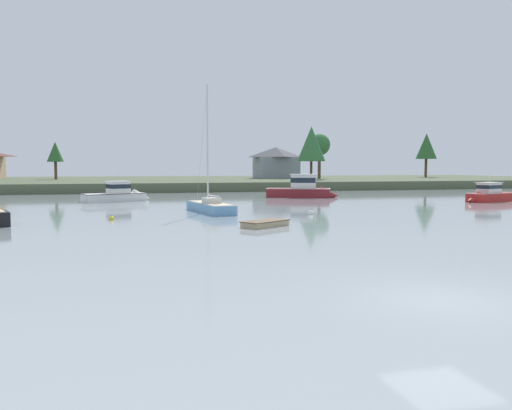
{
  "coord_description": "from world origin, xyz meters",
  "views": [
    {
      "loc": [
        -8.38,
        -11.98,
        3.62
      ],
      "look_at": [
        -0.05,
        19.89,
        1.16
      ],
      "focal_mm": 35.77,
      "sensor_mm": 36.0,
      "label": 1
    }
  ],
  "objects_px": {
    "cruiser_red": "(487,197)",
    "mooring_buoy_yellow": "(111,219)",
    "cruiser_maroon": "(305,192)",
    "mooring_buoy_white": "(311,213)",
    "cruiser_white": "(121,197)",
    "dinghy_sand": "(265,224)",
    "sailboat_skyblue": "(210,209)"
  },
  "relations": [
    {
      "from": "cruiser_red",
      "to": "mooring_buoy_yellow",
      "type": "distance_m",
      "value": 38.95
    },
    {
      "from": "cruiser_maroon",
      "to": "mooring_buoy_white",
      "type": "distance_m",
      "value": 22.12
    },
    {
      "from": "cruiser_red",
      "to": "mooring_buoy_yellow",
      "type": "xyz_separation_m",
      "value": [
        -37.82,
        -9.31,
        -0.41
      ]
    },
    {
      "from": "mooring_buoy_white",
      "to": "cruiser_red",
      "type": "bearing_deg",
      "value": 21.04
    },
    {
      "from": "cruiser_white",
      "to": "mooring_buoy_yellow",
      "type": "distance_m",
      "value": 20.01
    },
    {
      "from": "cruiser_red",
      "to": "cruiser_white",
      "type": "bearing_deg",
      "value": 163.97
    },
    {
      "from": "dinghy_sand",
      "to": "cruiser_maroon",
      "type": "bearing_deg",
      "value": 65.31
    },
    {
      "from": "cruiser_maroon",
      "to": "cruiser_white",
      "type": "xyz_separation_m",
      "value": [
        -21.3,
        -1.35,
        -0.21
      ]
    },
    {
      "from": "cruiser_white",
      "to": "dinghy_sand",
      "type": "xyz_separation_m",
      "value": [
        8.55,
        -26.4,
        -0.33
      ]
    },
    {
      "from": "cruiser_white",
      "to": "cruiser_red",
      "type": "height_order",
      "value": "cruiser_white"
    },
    {
      "from": "cruiser_maroon",
      "to": "dinghy_sand",
      "type": "bearing_deg",
      "value": -114.69
    },
    {
      "from": "cruiser_red",
      "to": "dinghy_sand",
      "type": "bearing_deg",
      "value": -151.26
    },
    {
      "from": "dinghy_sand",
      "to": "cruiser_white",
      "type": "bearing_deg",
      "value": 107.94
    },
    {
      "from": "cruiser_red",
      "to": "mooring_buoy_yellow",
      "type": "bearing_deg",
      "value": -166.18
    },
    {
      "from": "cruiser_maroon",
      "to": "cruiser_red",
      "type": "height_order",
      "value": "cruiser_maroon"
    },
    {
      "from": "cruiser_maroon",
      "to": "mooring_buoy_white",
      "type": "height_order",
      "value": "cruiser_maroon"
    },
    {
      "from": "sailboat_skyblue",
      "to": "dinghy_sand",
      "type": "relative_size",
      "value": 3.12
    },
    {
      "from": "cruiser_white",
      "to": "dinghy_sand",
      "type": "relative_size",
      "value": 2.22
    },
    {
      "from": "sailboat_skyblue",
      "to": "mooring_buoy_white",
      "type": "relative_size",
      "value": 20.69
    },
    {
      "from": "sailboat_skyblue",
      "to": "mooring_buoy_white",
      "type": "height_order",
      "value": "sailboat_skyblue"
    },
    {
      "from": "cruiser_white",
      "to": "cruiser_red",
      "type": "bearing_deg",
      "value": -16.03
    },
    {
      "from": "mooring_buoy_white",
      "to": "cruiser_white",
      "type": "bearing_deg",
      "value": 125.83
    },
    {
      "from": "dinghy_sand",
      "to": "mooring_buoy_white",
      "type": "xyz_separation_m",
      "value": [
        5.58,
        6.83,
        -0.05
      ]
    },
    {
      "from": "cruiser_maroon",
      "to": "mooring_buoy_white",
      "type": "xyz_separation_m",
      "value": [
        -7.17,
        -20.91,
        -0.59
      ]
    },
    {
      "from": "mooring_buoy_yellow",
      "to": "sailboat_skyblue",
      "type": "bearing_deg",
      "value": 28.51
    },
    {
      "from": "dinghy_sand",
      "to": "mooring_buoy_yellow",
      "type": "bearing_deg",
      "value": 145.07
    },
    {
      "from": "cruiser_maroon",
      "to": "sailboat_skyblue",
      "type": "relative_size",
      "value": 0.82
    },
    {
      "from": "cruiser_white",
      "to": "sailboat_skyblue",
      "type": "bearing_deg",
      "value": -66.44
    },
    {
      "from": "mooring_buoy_white",
      "to": "cruiser_maroon",
      "type": "bearing_deg",
      "value": 71.06
    },
    {
      "from": "sailboat_skyblue",
      "to": "cruiser_white",
      "type": "xyz_separation_m",
      "value": [
        -6.93,
        15.89,
        0.23
      ]
    },
    {
      "from": "cruiser_maroon",
      "to": "cruiser_red",
      "type": "relative_size",
      "value": 1.22
    },
    {
      "from": "cruiser_white",
      "to": "mooring_buoy_white",
      "type": "height_order",
      "value": "cruiser_white"
    }
  ]
}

